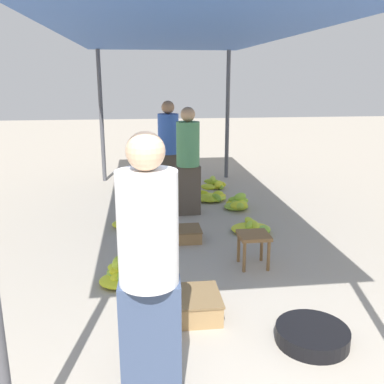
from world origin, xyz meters
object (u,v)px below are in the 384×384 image
object	(u,v)px
stool	(254,240)
banana_pile_right_3	(210,196)
vendor_foreground	(149,268)
banana_pile_left_0	(119,275)
shopper_walking_mid	(168,148)
banana_pile_left_2	(130,185)
shopper_walking_far	(188,160)
basin_black	(312,335)
crate_near	(193,305)
banana_pile_right_1	(215,184)
banana_pile_right_0	(253,228)
crate_mid	(186,234)
banana_pile_right_2	(238,203)
banana_pile_left_1	(126,222)

from	to	relation	value
stool	banana_pile_right_3	size ratio (longest dim) A/B	0.63
vendor_foreground	banana_pile_left_0	distance (m)	1.83
banana_pile_left_0	shopper_walking_mid	size ratio (longest dim) A/B	0.25
banana_pile_left_2	shopper_walking_far	bearing A→B (deg)	-59.62
vendor_foreground	basin_black	bearing A→B (deg)	17.53
stool	banana_pile_right_3	distance (m)	2.69
basin_black	crate_near	world-z (taller)	crate_near
banana_pile_right_1	crate_near	bearing A→B (deg)	-102.57
banana_pile_right_0	crate_near	xyz separation A→B (m)	(-1.08, -1.99, 0.04)
crate_mid	shopper_walking_mid	xyz separation A→B (m)	(-0.07, 2.11, 0.79)
banana_pile_right_0	crate_mid	xyz separation A→B (m)	(-0.95, -0.17, 0.02)
banana_pile_left_0	banana_pile_right_3	bearing A→B (deg)	63.90
crate_mid	banana_pile_left_2	bearing A→B (deg)	106.12
banana_pile_right_2	crate_near	world-z (taller)	banana_pile_right_2
banana_pile_left_2	banana_pile_right_3	xyz separation A→B (m)	(1.40, -0.89, -0.01)
banana_pile_right_1	shopper_walking_mid	xyz separation A→B (m)	(-0.92, -0.49, 0.79)
vendor_foreground	basin_black	distance (m)	1.61
crate_mid	shopper_walking_mid	size ratio (longest dim) A/B	0.23
basin_black	crate_mid	bearing A→B (deg)	108.29
banana_pile_right_0	banana_pile_right_2	xyz separation A→B (m)	(0.03, 1.07, 0.03)
banana_pile_left_1	shopper_walking_mid	size ratio (longest dim) A/B	0.23
banana_pile_left_2	banana_pile_right_0	world-z (taller)	banana_pile_left_2
vendor_foreground	banana_pile_right_3	xyz separation A→B (m)	(1.15, 4.55, -0.85)
vendor_foreground	banana_pile_left_2	xyz separation A→B (m)	(-0.25, 5.44, -0.84)
banana_pile_right_0	shopper_walking_mid	distance (m)	2.33
shopper_walking_far	banana_pile_left_1	bearing A→B (deg)	-152.85
stool	banana_pile_left_2	distance (m)	3.86
banana_pile_left_1	crate_near	bearing A→B (deg)	-74.98
banana_pile_left_1	banana_pile_right_2	world-z (taller)	banana_pile_right_2
basin_black	banana_pile_right_1	world-z (taller)	banana_pile_right_1
banana_pile_left_0	banana_pile_right_1	size ratio (longest dim) A/B	0.85
banana_pile_right_0	vendor_foreground	bearing A→B (deg)	-116.82
banana_pile_right_1	banana_pile_right_2	size ratio (longest dim) A/B	0.92
stool	banana_pile_left_1	world-z (taller)	stool
banana_pile_right_2	shopper_walking_mid	world-z (taller)	shopper_walking_mid
stool	banana_pile_left_0	size ratio (longest dim) A/B	0.93
stool	shopper_walking_mid	bearing A→B (deg)	103.87
crate_mid	banana_pile_right_0	bearing A→B (deg)	10.31
crate_near	crate_mid	xyz separation A→B (m)	(0.14, 1.82, -0.02)
shopper_walking_far	banana_pile_left_2	bearing A→B (deg)	120.38
banana_pile_right_3	crate_near	bearing A→B (deg)	-101.84
banana_pile_right_1	banana_pile_right_3	distance (m)	0.83
banana_pile_left_0	banana_pile_left_1	size ratio (longest dim) A/B	1.07
stool	shopper_walking_mid	size ratio (longest dim) A/B	0.23
banana_pile_right_2	shopper_walking_mid	bearing A→B (deg)	140.13
banana_pile_right_0	banana_pile_right_2	world-z (taller)	banana_pile_right_2
banana_pile_right_1	banana_pile_right_2	bearing A→B (deg)	-84.63
vendor_foreground	banana_pile_right_2	world-z (taller)	vendor_foreground
banana_pile_left_0	banana_pile_right_2	distance (m)	2.97
crate_near	shopper_walking_mid	size ratio (longest dim) A/B	0.30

